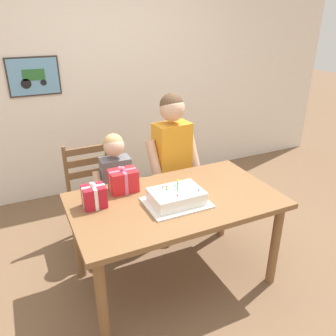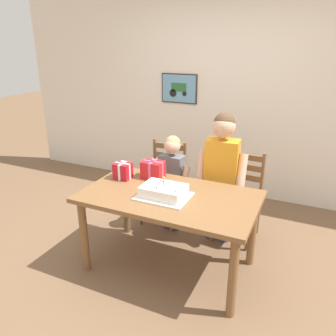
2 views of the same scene
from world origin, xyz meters
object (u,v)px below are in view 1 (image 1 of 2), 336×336
(gift_box_red_large, at_px, (123,181))
(chair_left, at_px, (94,195))
(dining_table, at_px, (176,210))
(child_older, at_px, (172,152))
(child_younger, at_px, (116,181))
(birthday_cake, at_px, (176,197))
(chair_right, at_px, (179,178))
(gift_box_beside_cake, at_px, (94,196))

(gift_box_red_large, distance_m, chair_left, 0.64)
(dining_table, distance_m, gift_box_red_large, 0.45)
(gift_box_red_large, bearing_deg, child_older, 31.10)
(chair_left, bearing_deg, child_younger, -44.61)
(birthday_cake, distance_m, chair_right, 1.03)
(birthday_cake, bearing_deg, gift_box_beside_cake, 158.58)
(child_older, bearing_deg, chair_right, 47.39)
(chair_left, distance_m, child_younger, 0.30)
(birthday_cake, height_order, gift_box_red_large, gift_box_red_large)
(gift_box_red_large, xyz_separation_m, child_older, (0.58, 0.35, 0.01))
(gift_box_beside_cake, height_order, child_younger, child_younger)
(child_younger, bearing_deg, gift_box_red_large, -97.23)
(gift_box_red_large, distance_m, child_older, 0.67)
(gift_box_red_large, relative_size, gift_box_beside_cake, 1.10)
(dining_table, xyz_separation_m, birthday_cake, (-0.03, -0.06, 0.14))
(dining_table, height_order, birthday_cake, birthday_cake)
(gift_box_beside_cake, bearing_deg, gift_box_red_large, 28.04)
(birthday_cake, height_order, child_older, child_older)
(child_older, distance_m, child_younger, 0.56)
(chair_right, bearing_deg, child_younger, -166.28)
(child_older, bearing_deg, child_younger, 179.93)
(gift_box_beside_cake, bearing_deg, chair_right, 33.46)
(gift_box_beside_cake, xyz_separation_m, child_younger, (0.30, 0.49, -0.16))
(dining_table, distance_m, chair_right, 0.92)
(dining_table, height_order, child_older, child_older)
(gift_box_red_large, bearing_deg, gift_box_beside_cake, -151.96)
(dining_table, relative_size, child_older, 1.11)
(gift_box_beside_cake, distance_m, child_younger, 0.59)
(chair_left, xyz_separation_m, chair_right, (0.86, -0.00, 0.00))
(dining_table, distance_m, gift_box_beside_cake, 0.60)
(chair_right, xyz_separation_m, child_younger, (-0.69, -0.17, 0.19))
(dining_table, bearing_deg, gift_box_beside_cake, 165.45)
(gift_box_red_large, xyz_separation_m, chair_left, (-0.13, 0.52, -0.35))
(gift_box_red_large, relative_size, child_older, 0.15)
(gift_box_beside_cake, relative_size, child_younger, 0.18)
(dining_table, height_order, child_younger, child_younger)
(dining_table, relative_size, gift_box_beside_cake, 7.98)
(gift_box_beside_cake, height_order, chair_left, gift_box_beside_cake)
(chair_right, height_order, child_older, child_older)
(chair_right, relative_size, child_older, 0.68)
(chair_right, distance_m, child_younger, 0.73)
(birthday_cake, distance_m, gift_box_red_large, 0.44)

